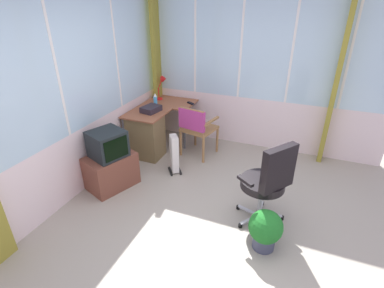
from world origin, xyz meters
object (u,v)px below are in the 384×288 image
object	(u,v)px
desk_lamp	(163,84)
spray_bottle	(155,100)
desk	(147,133)
paper_tray	(151,109)
office_chair	(269,179)
tv_remote	(191,103)
wooden_armchair	(195,125)
tv_on_stand	(110,162)
potted_plant	(265,229)
space_heater	(174,153)

from	to	relation	value
desk_lamp	spray_bottle	size ratio (longest dim) A/B	1.91
desk	paper_tray	distance (m)	0.40
paper_tray	office_chair	bearing A→B (deg)	-117.80
desk_lamp	tv_remote	xyz separation A→B (m)	(-0.09, -0.57, -0.26)
wooden_armchair	office_chair	bearing A→B (deg)	-131.93
spray_bottle	desk_lamp	bearing A→B (deg)	7.74
desk	tv_remote	world-z (taller)	tv_remote
desk	spray_bottle	distance (m)	0.59
spray_bottle	paper_tray	bearing A→B (deg)	-166.41
tv_on_stand	wooden_armchair	bearing A→B (deg)	-32.15
desk	potted_plant	xyz separation A→B (m)	(-1.35, -2.15, -0.14)
paper_tray	tv_remote	bearing A→B (deg)	-37.27
desk	tv_remote	bearing A→B (deg)	-34.59
paper_tray	tv_on_stand	bearing A→B (deg)	177.78
tv_remote	wooden_armchair	xyz separation A→B (m)	(-0.47, -0.28, -0.18)
tv_remote	desk_lamp	bearing A→B (deg)	112.20
desk_lamp	potted_plant	size ratio (longest dim) A/B	0.90
wooden_armchair	desk_lamp	bearing A→B (deg)	56.10
wooden_armchair	tv_on_stand	bearing A→B (deg)	147.85
tv_on_stand	space_heater	world-z (taller)	tv_on_stand
potted_plant	desk_lamp	bearing A→B (deg)	46.28
tv_on_stand	spray_bottle	bearing A→B (deg)	1.02
office_chair	wooden_armchair	bearing A→B (deg)	48.07
office_chair	spray_bottle	bearing A→B (deg)	57.27
wooden_armchair	space_heater	world-z (taller)	wooden_armchair
space_heater	potted_plant	size ratio (longest dim) A/B	1.30
spray_bottle	space_heater	distance (m)	1.11
office_chair	desk	bearing A→B (deg)	65.16
paper_tray	space_heater	bearing A→B (deg)	-126.14
desk_lamp	potted_plant	world-z (taller)	desk_lamp
space_heater	tv_remote	bearing A→B (deg)	8.32
office_chair	paper_tray	bearing A→B (deg)	62.20
desk_lamp	wooden_armchair	distance (m)	1.11
tv_remote	paper_tray	world-z (taller)	paper_tray
spray_bottle	wooden_armchair	xyz separation A→B (m)	(-0.17, -0.79, -0.27)
desk_lamp	office_chair	distance (m)	2.82
office_chair	space_heater	xyz separation A→B (m)	(0.65, 1.45, -0.31)
desk	space_heater	world-z (taller)	desk
office_chair	potted_plant	xyz separation A→B (m)	(-0.38, -0.07, -0.36)
desk	paper_tray	size ratio (longest dim) A/B	4.20
spray_bottle	tv_on_stand	xyz separation A→B (m)	(-1.39, -0.02, -0.46)
spray_bottle	tv_on_stand	bearing A→B (deg)	-178.98
tv_remote	tv_on_stand	size ratio (longest dim) A/B	0.18
desk	office_chair	size ratio (longest dim) A/B	1.20
desk	desk_lamp	distance (m)	1.00
tv_remote	wooden_armchair	world-z (taller)	wooden_armchair
wooden_armchair	spray_bottle	bearing A→B (deg)	77.98
desk	potted_plant	bearing A→B (deg)	-122.04
desk	office_chair	distance (m)	2.31
spray_bottle	potted_plant	world-z (taller)	spray_bottle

